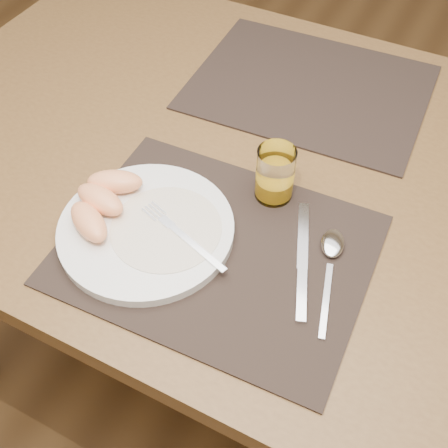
% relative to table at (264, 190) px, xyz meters
% --- Properties ---
extents(ground, '(5.00, 5.00, 0.00)m').
position_rel_table_xyz_m(ground, '(0.00, 0.00, -0.67)').
color(ground, '#54391D').
rests_on(ground, ground).
extents(table, '(1.40, 0.90, 0.75)m').
position_rel_table_xyz_m(table, '(0.00, 0.00, 0.00)').
color(table, brown).
rests_on(table, ground).
extents(placemat_near, '(0.46, 0.37, 0.00)m').
position_rel_table_xyz_m(placemat_near, '(0.02, -0.22, 0.09)').
color(placemat_near, black).
rests_on(placemat_near, table).
extents(placemat_far, '(0.47, 0.37, 0.00)m').
position_rel_table_xyz_m(placemat_far, '(-0.01, 0.22, 0.09)').
color(placemat_far, black).
rests_on(placemat_far, table).
extents(plate, '(0.27, 0.27, 0.02)m').
position_rel_table_xyz_m(plate, '(-0.09, -0.24, 0.10)').
color(plate, white).
rests_on(plate, placemat_near).
extents(plate_dressing, '(0.17, 0.17, 0.00)m').
position_rel_table_xyz_m(plate_dressing, '(-0.06, -0.23, 0.10)').
color(plate_dressing, white).
rests_on(plate_dressing, plate).
extents(fork, '(0.17, 0.07, 0.00)m').
position_rel_table_xyz_m(fork, '(-0.05, -0.23, 0.11)').
color(fork, silver).
rests_on(fork, plate).
extents(knife, '(0.09, 0.21, 0.01)m').
position_rel_table_xyz_m(knife, '(0.15, -0.20, 0.09)').
color(knife, silver).
rests_on(knife, placemat_near).
extents(spoon, '(0.07, 0.19, 0.01)m').
position_rel_table_xyz_m(spoon, '(0.17, -0.15, 0.09)').
color(spoon, silver).
rests_on(spoon, placemat_near).
extents(juice_glass, '(0.06, 0.06, 0.09)m').
position_rel_table_xyz_m(juice_glass, '(0.05, -0.08, 0.13)').
color(juice_glass, white).
rests_on(juice_glass, placemat_near).
extents(grapefruit_wedges, '(0.11, 0.16, 0.04)m').
position_rel_table_xyz_m(grapefruit_wedges, '(-0.17, -0.24, 0.12)').
color(grapefruit_wedges, '#FFA468').
rests_on(grapefruit_wedges, plate).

